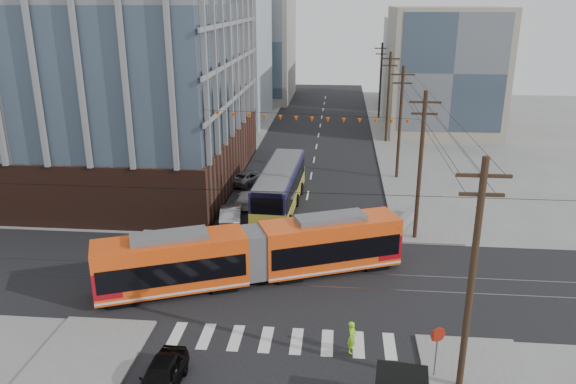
# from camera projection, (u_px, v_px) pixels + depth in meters

# --- Properties ---
(ground) EXTENTS (160.00, 160.00, 0.00)m
(ground) POSITION_uv_depth(u_px,v_px,m) (287.00, 311.00, 32.10)
(ground) COLOR slate
(office_building) EXTENTS (30.00, 25.00, 28.60)m
(office_building) POSITION_uv_depth(u_px,v_px,m) (70.00, 29.00, 51.04)
(office_building) COLOR #381E16
(office_building) RESTS_ON ground
(bg_bldg_nw_near) EXTENTS (18.00, 16.00, 18.00)m
(bg_bldg_nw_near) POSITION_uv_depth(u_px,v_px,m) (202.00, 58.00, 79.63)
(bg_bldg_nw_near) COLOR #8C99A5
(bg_bldg_nw_near) RESTS_ON ground
(bg_bldg_ne_near) EXTENTS (14.00, 14.00, 16.00)m
(bg_bldg_ne_near) POSITION_uv_depth(u_px,v_px,m) (443.00, 71.00, 73.29)
(bg_bldg_ne_near) COLOR gray
(bg_bldg_ne_near) RESTS_ON ground
(bg_bldg_nw_far) EXTENTS (16.00, 18.00, 20.00)m
(bg_bldg_nw_far) POSITION_uv_depth(u_px,v_px,m) (246.00, 41.00, 97.87)
(bg_bldg_nw_far) COLOR gray
(bg_bldg_nw_far) RESTS_ON ground
(bg_bldg_ne_far) EXTENTS (16.00, 16.00, 14.00)m
(bg_bldg_ne_far) POSITION_uv_depth(u_px,v_px,m) (435.00, 63.00, 92.27)
(bg_bldg_ne_far) COLOR #8C99A5
(bg_bldg_ne_far) RESTS_ON ground
(utility_pole_near) EXTENTS (0.30, 0.30, 11.00)m
(utility_pole_near) POSITION_uv_depth(u_px,v_px,m) (471.00, 281.00, 23.92)
(utility_pole_near) COLOR black
(utility_pole_near) RESTS_ON ground
(utility_pole_far) EXTENTS (0.30, 0.30, 11.00)m
(utility_pole_far) POSITION_uv_depth(u_px,v_px,m) (380.00, 81.00, 82.30)
(utility_pole_far) COLOR black
(utility_pole_far) RESTS_ON ground
(streetcar) EXTENTS (18.76, 9.76, 3.69)m
(streetcar) POSITION_uv_depth(u_px,v_px,m) (254.00, 254.00, 34.97)
(streetcar) COLOR #EA4B12
(streetcar) RESTS_ON ground
(city_bus) EXTENTS (3.37, 13.05, 3.67)m
(city_bus) POSITION_uv_depth(u_px,v_px,m) (280.00, 187.00, 47.39)
(city_bus) COLOR #19173B
(city_bus) RESTS_ON ground
(black_sedan) EXTENTS (1.80, 4.19, 1.41)m
(black_sedan) POSITION_uv_depth(u_px,v_px,m) (161.00, 377.00, 25.37)
(black_sedan) COLOR black
(black_sedan) RESTS_ON ground
(parked_car_silver) EXTENTS (2.28, 4.82, 1.53)m
(parked_car_silver) POSITION_uv_depth(u_px,v_px,m) (231.00, 215.00, 44.24)
(parked_car_silver) COLOR #949597
(parked_car_silver) RESTS_ON ground
(parked_car_white) EXTENTS (1.77, 4.25, 1.23)m
(parked_car_white) POSITION_uv_depth(u_px,v_px,m) (247.00, 198.00, 48.37)
(parked_car_white) COLOR silver
(parked_car_white) RESTS_ON ground
(parked_car_grey) EXTENTS (3.71, 5.11, 1.29)m
(parked_car_grey) POSITION_uv_depth(u_px,v_px,m) (248.00, 177.00, 53.94)
(parked_car_grey) COLOR slate
(parked_car_grey) RESTS_ON ground
(pedestrian) EXTENTS (0.63, 0.74, 1.72)m
(pedestrian) POSITION_uv_depth(u_px,v_px,m) (352.00, 337.00, 28.06)
(pedestrian) COLOR #93EE1D
(pedestrian) RESTS_ON ground
(stop_sign) EXTENTS (1.00, 1.00, 2.56)m
(stop_sign) POSITION_uv_depth(u_px,v_px,m) (436.00, 355.00, 25.99)
(stop_sign) COLOR #A31F10
(stop_sign) RESTS_ON ground
(jersey_barrier) EXTENTS (2.62, 4.33, 0.86)m
(jersey_barrier) POSITION_uv_depth(u_px,v_px,m) (408.00, 218.00, 44.47)
(jersey_barrier) COLOR slate
(jersey_barrier) RESTS_ON ground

